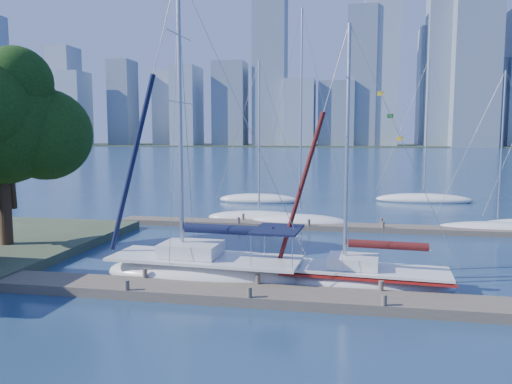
# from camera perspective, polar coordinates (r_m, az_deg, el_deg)

# --- Properties ---
(ground) EXTENTS (700.00, 700.00, 0.00)m
(ground) POSITION_cam_1_polar(r_m,az_deg,el_deg) (20.43, -0.25, -12.23)
(ground) COLOR #163349
(ground) RESTS_ON ground
(near_dock) EXTENTS (26.00, 2.00, 0.40)m
(near_dock) POSITION_cam_1_polar(r_m,az_deg,el_deg) (20.37, -0.25, -11.70)
(near_dock) COLOR brown
(near_dock) RESTS_ON ground
(far_dock) EXTENTS (30.00, 1.80, 0.36)m
(far_dock) POSITION_cam_1_polar(r_m,az_deg,el_deg) (35.63, 7.76, -3.91)
(far_dock) COLOR brown
(far_dock) RESTS_ON ground
(far_shore) EXTENTS (800.00, 100.00, 1.50)m
(far_shore) POSITION_cam_1_polar(r_m,az_deg,el_deg) (339.10, 9.96, 5.23)
(far_shore) COLOR #38472D
(far_shore) RESTS_ON ground
(tree) EXTENTS (8.94, 8.12, 11.26)m
(tree) POSITION_cam_1_polar(r_m,az_deg,el_deg) (30.80, -27.16, 7.39)
(tree) COLOR black
(tree) RESTS_ON ground
(sailboat_navy) EXTENTS (9.50, 3.64, 14.34)m
(sailboat_navy) POSITION_cam_1_polar(r_m,az_deg,el_deg) (22.87, -5.87, -7.48)
(sailboat_navy) COLOR silver
(sailboat_navy) RESTS_ON ground
(sailboat_maroon) EXTENTS (7.71, 3.00, 11.68)m
(sailboat_maroon) POSITION_cam_1_polar(r_m,az_deg,el_deg) (22.15, 12.35, -8.34)
(sailboat_maroon) COLOR silver
(sailboat_maroon) RESTS_ON ground
(bg_boat_1) EXTENTS (8.41, 4.38, 12.37)m
(bg_boat_1) POSITION_cam_1_polar(r_m,az_deg,el_deg) (38.52, 0.36, -2.95)
(bg_boat_1) COLOR silver
(bg_boat_1) RESTS_ON ground
(bg_boat_2) EXTENTS (7.68, 4.71, 15.85)m
(bg_boat_2) POSITION_cam_1_polar(r_m,az_deg,el_deg) (36.72, 5.05, -3.35)
(bg_boat_2) COLOR silver
(bg_boat_2) RESTS_ON ground
(bg_boat_4) EXTENTS (8.32, 3.84, 11.17)m
(bg_boat_4) POSITION_cam_1_polar(r_m,az_deg,el_deg) (37.83, 25.84, -3.81)
(bg_boat_4) COLOR silver
(bg_boat_4) RESTS_ON ground
(bg_boat_6) EXTENTS (8.03, 2.71, 14.16)m
(bg_boat_6) POSITION_cam_1_polar(r_m,az_deg,el_deg) (49.49, 0.33, -0.82)
(bg_boat_6) COLOR silver
(bg_boat_6) RESTS_ON ground
(bg_boat_7) EXTENTS (9.51, 3.40, 14.36)m
(bg_boat_7) POSITION_cam_1_polar(r_m,az_deg,el_deg) (52.34, 18.63, -0.77)
(bg_boat_7) COLOR silver
(bg_boat_7) RESTS_ON ground
(skyline) EXTENTS (501.91, 51.31, 111.90)m
(skyline) POSITION_cam_1_polar(r_m,az_deg,el_deg) (310.96, 13.66, 11.50)
(skyline) COLOR gray
(skyline) RESTS_ON ground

